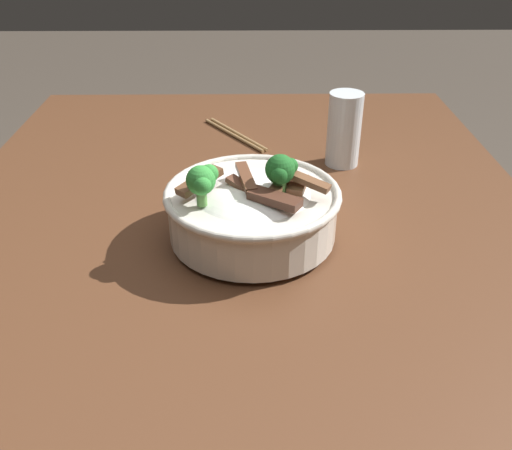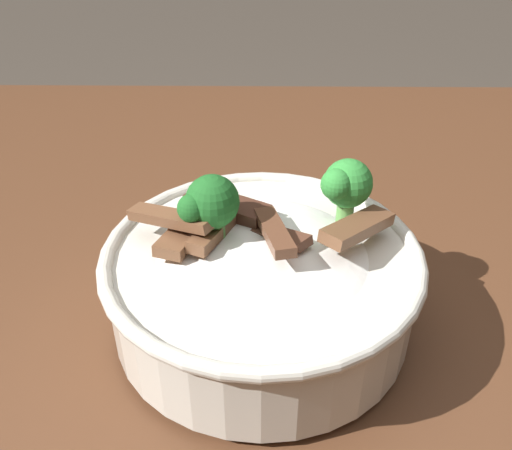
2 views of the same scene
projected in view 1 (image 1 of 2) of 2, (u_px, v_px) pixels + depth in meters
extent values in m
cube|color=#56331E|center=(242.00, 235.00, 0.89)|extent=(1.27, 0.98, 0.05)
cube|color=#56331E|center=(96.00, 245.00, 1.57)|extent=(0.06, 0.06, 0.73)
cube|color=#56331E|center=(393.00, 243.00, 1.58)|extent=(0.06, 0.06, 0.73)
cylinder|color=silver|center=(253.00, 236.00, 0.84)|extent=(0.12, 0.12, 0.01)
cylinder|color=silver|center=(253.00, 214.00, 0.82)|extent=(0.24, 0.24, 0.07)
torus|color=silver|center=(252.00, 193.00, 0.80)|extent=(0.26, 0.26, 0.01)
ellipsoid|color=white|center=(253.00, 203.00, 0.81)|extent=(0.20, 0.20, 0.06)
cube|color=brown|center=(298.00, 185.00, 0.79)|extent=(0.05, 0.04, 0.01)
cube|color=brown|center=(304.00, 179.00, 0.78)|extent=(0.05, 0.08, 0.02)
cube|color=#4C2B1E|center=(275.00, 199.00, 0.75)|extent=(0.06, 0.08, 0.01)
cube|color=brown|center=(279.00, 185.00, 0.79)|extent=(0.06, 0.04, 0.01)
cube|color=brown|center=(246.00, 177.00, 0.79)|extent=(0.07, 0.03, 0.02)
cube|color=brown|center=(200.00, 181.00, 0.78)|extent=(0.07, 0.07, 0.02)
cube|color=#563323|center=(249.00, 191.00, 0.78)|extent=(0.06, 0.07, 0.02)
cylinder|color=#5B9947|center=(280.00, 186.00, 0.78)|extent=(0.02, 0.02, 0.02)
sphere|color=#1E6023|center=(280.00, 169.00, 0.77)|extent=(0.04, 0.04, 0.04)
sphere|color=#1E6023|center=(279.00, 175.00, 0.76)|extent=(0.02, 0.02, 0.02)
sphere|color=#1E6023|center=(290.00, 166.00, 0.78)|extent=(0.02, 0.02, 0.02)
cylinder|color=#5B9947|center=(202.00, 197.00, 0.76)|extent=(0.01, 0.01, 0.02)
sphere|color=green|center=(201.00, 180.00, 0.74)|extent=(0.04, 0.04, 0.04)
sphere|color=green|center=(202.00, 185.00, 0.73)|extent=(0.02, 0.02, 0.02)
sphere|color=green|center=(209.00, 174.00, 0.75)|extent=(0.03, 0.03, 0.03)
cylinder|color=white|center=(341.00, 162.00, 1.07)|extent=(0.06, 0.06, 0.00)
cylinder|color=white|center=(344.00, 130.00, 1.03)|extent=(0.06, 0.06, 0.14)
cylinder|color=olive|center=(343.00, 141.00, 1.04)|extent=(0.05, 0.05, 0.09)
cylinder|color=#9E7A4C|center=(233.00, 135.00, 1.18)|extent=(0.18, 0.13, 0.01)
cylinder|color=#9E7A4C|center=(238.00, 134.00, 1.18)|extent=(0.18, 0.13, 0.01)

